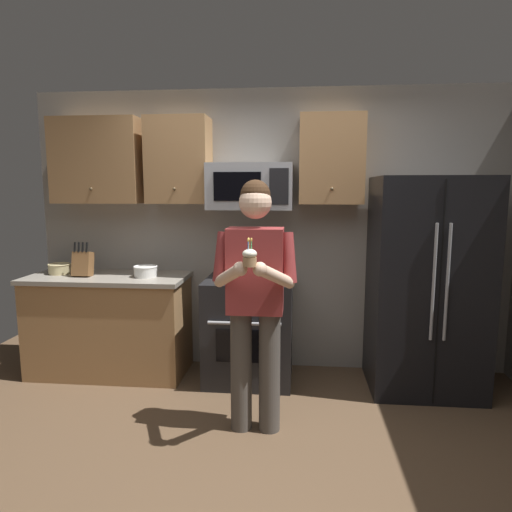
# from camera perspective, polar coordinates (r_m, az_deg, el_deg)

# --- Properties ---
(ground_plane) EXTENTS (6.00, 6.00, 0.00)m
(ground_plane) POSITION_cam_1_polar(r_m,az_deg,el_deg) (3.04, -0.90, -25.47)
(ground_plane) COLOR brown
(wall_back) EXTENTS (4.40, 0.10, 2.60)m
(wall_back) POSITION_cam_1_polar(r_m,az_deg,el_deg) (4.29, 1.70, 3.11)
(wall_back) COLOR gray
(wall_back) RESTS_ON ground
(oven_range) EXTENTS (0.76, 0.70, 0.93)m
(oven_range) POSITION_cam_1_polar(r_m,az_deg,el_deg) (4.08, -0.86, -9.18)
(oven_range) COLOR black
(oven_range) RESTS_ON ground
(microwave) EXTENTS (0.74, 0.41, 0.40)m
(microwave) POSITION_cam_1_polar(r_m,az_deg,el_deg) (4.01, -0.71, 8.75)
(microwave) COLOR #9EA0A5
(refrigerator) EXTENTS (0.90, 0.75, 1.80)m
(refrigerator) POSITION_cam_1_polar(r_m,az_deg,el_deg) (4.05, 20.68, -3.47)
(refrigerator) COLOR black
(refrigerator) RESTS_ON ground
(cabinet_row_upper) EXTENTS (2.78, 0.36, 0.76)m
(cabinet_row_upper) POSITION_cam_1_polar(r_m,az_deg,el_deg) (4.17, -8.68, 11.81)
(cabinet_row_upper) COLOR #9E7247
(counter_left) EXTENTS (1.44, 0.66, 0.92)m
(counter_left) POSITION_cam_1_polar(r_m,az_deg,el_deg) (4.44, -17.94, -8.17)
(counter_left) COLOR #9E7247
(counter_left) RESTS_ON ground
(knife_block) EXTENTS (0.16, 0.15, 0.32)m
(knife_block) POSITION_cam_1_polar(r_m,az_deg,el_deg) (4.35, -21.02, -0.89)
(knife_block) COLOR brown
(knife_block) RESTS_ON counter_left
(bowl_large_white) EXTENTS (0.21, 0.21, 0.10)m
(bowl_large_white) POSITION_cam_1_polar(r_m,az_deg,el_deg) (4.16, -13.76, -1.85)
(bowl_large_white) COLOR white
(bowl_large_white) RESTS_ON counter_left
(bowl_small_colored) EXTENTS (0.21, 0.21, 0.09)m
(bowl_small_colored) POSITION_cam_1_polar(r_m,az_deg,el_deg) (4.56, -23.53, -1.45)
(bowl_small_colored) COLOR beige
(bowl_small_colored) RESTS_ON counter_left
(person) EXTENTS (0.60, 0.48, 1.76)m
(person) POSITION_cam_1_polar(r_m,az_deg,el_deg) (3.09, -0.11, -4.71)
(person) COLOR #4C4742
(person) RESTS_ON ground
(cupcake) EXTENTS (0.09, 0.09, 0.17)m
(cupcake) POSITION_cam_1_polar(r_m,az_deg,el_deg) (2.71, -0.80, -0.15)
(cupcake) COLOR #A87F56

